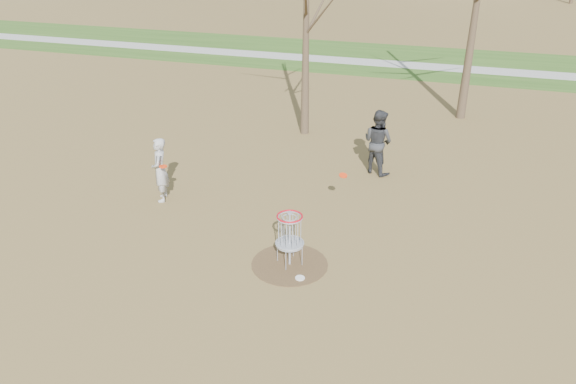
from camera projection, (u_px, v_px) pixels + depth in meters
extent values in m
plane|color=brown|center=(290.00, 264.00, 13.11)|extent=(160.00, 160.00, 0.00)
cube|color=#2D5119|center=(400.00, 60.00, 31.06)|extent=(160.00, 8.00, 0.01)
cube|color=#9E9E99|center=(397.00, 64.00, 30.20)|extent=(160.00, 1.50, 0.01)
cylinder|color=#47331E|center=(290.00, 264.00, 13.11)|extent=(1.80, 1.80, 0.01)
imported|color=#ACACAC|center=(160.00, 170.00, 15.65)|extent=(0.66, 0.79, 1.86)
imported|color=#2E3033|center=(378.00, 142.00, 17.30)|extent=(1.24, 1.15, 2.05)
cylinder|color=white|center=(300.00, 278.00, 12.59)|extent=(0.22, 0.22, 0.02)
cylinder|color=#F3340C|center=(343.00, 175.00, 14.69)|extent=(0.23, 0.22, 0.10)
cylinder|color=#FF3A0D|center=(163.00, 166.00, 15.26)|extent=(0.22, 0.22, 0.02)
cylinder|color=#9EA3AD|center=(290.00, 240.00, 12.81)|extent=(0.05, 0.05, 1.35)
cylinder|color=#9EA3AD|center=(290.00, 244.00, 12.87)|extent=(0.64, 0.64, 0.04)
torus|color=#9EA3AD|center=(290.00, 218.00, 12.55)|extent=(0.60, 0.60, 0.04)
torus|color=red|center=(290.00, 216.00, 12.54)|extent=(0.60, 0.60, 0.04)
cone|color=#382B1E|center=(306.00, 30.00, 19.22)|extent=(0.32, 0.32, 7.50)
cone|color=#382B1E|center=(476.00, 7.00, 20.55)|extent=(0.36, 0.36, 8.50)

